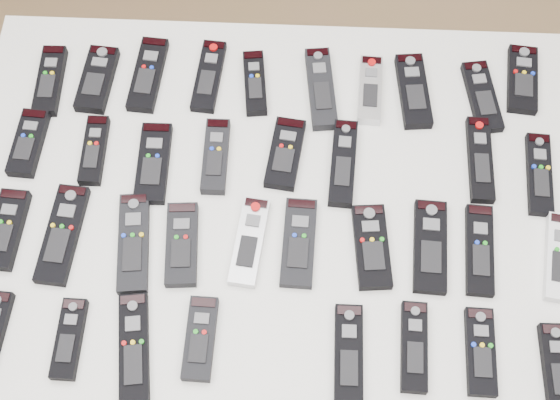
{
  "coord_description": "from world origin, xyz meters",
  "views": [
    {
      "loc": [
        0.1,
        -0.52,
        2.13
      ],
      "look_at": [
        0.07,
        0.15,
        0.8
      ],
      "focal_mm": 50.0,
      "sensor_mm": 36.0,
      "label": 1
    }
  ],
  "objects_px": {
    "remote_21": "(182,244)",
    "remote_34": "(481,352)",
    "remote_11": "(94,150)",
    "remote_31": "(200,339)",
    "remote_30": "(134,350)",
    "remote_17": "(539,174)",
    "remote_18": "(7,229)",
    "remote_3": "(209,76)",
    "remote_6": "(370,90)",
    "remote_0": "(50,81)",
    "remote_20": "(134,243)",
    "remote_25": "(430,247)",
    "remote_33": "(414,347)",
    "remote_8": "(482,97)",
    "remote_9": "(522,79)",
    "remote_2": "(148,75)",
    "remote_29": "(69,339)",
    "remote_7": "(413,91)",
    "remote_32": "(349,355)",
    "remote_13": "(216,156)",
    "remote_12": "(153,163)",
    "remote_23": "(299,243)",
    "remote_19": "(62,234)",
    "remote_10": "(28,143)",
    "remote_14": "(285,154)",
    "remote_1": "(97,79)",
    "table": "(280,217)",
    "remote_35": "(558,368)",
    "remote_15": "(343,163)",
    "remote_24": "(372,247)",
    "remote_26": "(479,250)",
    "remote_27": "(558,257)",
    "remote_16": "(480,159)",
    "remote_5": "(321,89)"
  },
  "relations": [
    {
      "from": "remote_2",
      "to": "remote_35",
      "type": "bearing_deg",
      "value": -32.36
    },
    {
      "from": "remote_1",
      "to": "remote_3",
      "type": "xyz_separation_m",
      "value": [
        0.23,
        0.02,
        -0.0
      ]
    },
    {
      "from": "remote_30",
      "to": "remote_29",
      "type": "bearing_deg",
      "value": 164.82
    },
    {
      "from": "remote_13",
      "to": "remote_14",
      "type": "bearing_deg",
      "value": 5.09
    },
    {
      "from": "remote_25",
      "to": "remote_33",
      "type": "xyz_separation_m",
      "value": [
        -0.04,
        -0.19,
        0.0
      ]
    },
    {
      "from": "remote_5",
      "to": "remote_27",
      "type": "height_order",
      "value": "remote_5"
    },
    {
      "from": "remote_0",
      "to": "remote_20",
      "type": "relative_size",
      "value": 0.83
    },
    {
      "from": "remote_33",
      "to": "remote_14",
      "type": "bearing_deg",
      "value": 124.42
    },
    {
      "from": "remote_21",
      "to": "remote_30",
      "type": "relative_size",
      "value": 0.8
    },
    {
      "from": "remote_30",
      "to": "remote_16",
      "type": "bearing_deg",
      "value": 25.2
    },
    {
      "from": "remote_12",
      "to": "remote_32",
      "type": "height_order",
      "value": "same"
    },
    {
      "from": "remote_6",
      "to": "remote_3",
      "type": "bearing_deg",
      "value": 178.67
    },
    {
      "from": "remote_9",
      "to": "remote_10",
      "type": "bearing_deg",
      "value": -162.9
    },
    {
      "from": "remote_8",
      "to": "remote_31",
      "type": "height_order",
      "value": "remote_31"
    },
    {
      "from": "remote_15",
      "to": "remote_17",
      "type": "distance_m",
      "value": 0.39
    },
    {
      "from": "remote_8",
      "to": "remote_11",
      "type": "height_order",
      "value": "remote_11"
    },
    {
      "from": "remote_7",
      "to": "remote_26",
      "type": "relative_size",
      "value": 0.97
    },
    {
      "from": "remote_21",
      "to": "remote_34",
      "type": "relative_size",
      "value": 1.05
    },
    {
      "from": "remote_9",
      "to": "remote_16",
      "type": "bearing_deg",
      "value": -111.6
    },
    {
      "from": "remote_16",
      "to": "remote_27",
      "type": "distance_m",
      "value": 0.24
    },
    {
      "from": "remote_30",
      "to": "remote_2",
      "type": "bearing_deg",
      "value": 86.66
    },
    {
      "from": "remote_8",
      "to": "remote_29",
      "type": "bearing_deg",
      "value": -153.25
    },
    {
      "from": "remote_0",
      "to": "remote_32",
      "type": "height_order",
      "value": "remote_0"
    },
    {
      "from": "remote_17",
      "to": "remote_18",
      "type": "relative_size",
      "value": 1.1
    },
    {
      "from": "remote_9",
      "to": "remote_13",
      "type": "xyz_separation_m",
      "value": [
        -0.63,
        -0.21,
        0.0
      ]
    },
    {
      "from": "remote_30",
      "to": "remote_34",
      "type": "bearing_deg",
      "value": -5.61
    },
    {
      "from": "remote_6",
      "to": "remote_11",
      "type": "distance_m",
      "value": 0.58
    },
    {
      "from": "remote_26",
      "to": "remote_27",
      "type": "bearing_deg",
      "value": 0.08
    },
    {
      "from": "remote_3",
      "to": "remote_6",
      "type": "height_order",
      "value": "remote_6"
    },
    {
      "from": "remote_21",
      "to": "remote_29",
      "type": "height_order",
      "value": "remote_21"
    },
    {
      "from": "table",
      "to": "remote_19",
      "type": "xyz_separation_m",
      "value": [
        -0.41,
        -0.09,
        0.07
      ]
    },
    {
      "from": "remote_29",
      "to": "remote_31",
      "type": "xyz_separation_m",
      "value": [
        0.23,
        0.01,
        0.0
      ]
    },
    {
      "from": "remote_7",
      "to": "remote_32",
      "type": "distance_m",
      "value": 0.58
    },
    {
      "from": "remote_21",
      "to": "remote_33",
      "type": "relative_size",
      "value": 1.02
    },
    {
      "from": "remote_6",
      "to": "remote_23",
      "type": "distance_m",
      "value": 0.38
    },
    {
      "from": "remote_32",
      "to": "remote_6",
      "type": "bearing_deg",
      "value": 85.64
    },
    {
      "from": "remote_14",
      "to": "remote_24",
      "type": "distance_m",
      "value": 0.26
    },
    {
      "from": "remote_25",
      "to": "remote_2",
      "type": "bearing_deg",
      "value": 150.29
    },
    {
      "from": "remote_1",
      "to": "remote_12",
      "type": "xyz_separation_m",
      "value": [
        0.14,
        -0.19,
        -0.0
      ]
    },
    {
      "from": "remote_19",
      "to": "remote_23",
      "type": "relative_size",
      "value": 1.13
    },
    {
      "from": "remote_16",
      "to": "remote_23",
      "type": "xyz_separation_m",
      "value": [
        -0.35,
        -0.19,
        -0.0
      ]
    },
    {
      "from": "remote_3",
      "to": "remote_11",
      "type": "distance_m",
      "value": 0.29
    },
    {
      "from": "remote_0",
      "to": "remote_34",
      "type": "relative_size",
      "value": 1.05
    },
    {
      "from": "remote_8",
      "to": "remote_12",
      "type": "relative_size",
      "value": 0.95
    },
    {
      "from": "table",
      "to": "remote_7",
      "type": "bearing_deg",
      "value": 45.29
    },
    {
      "from": "remote_18",
      "to": "remote_31",
      "type": "distance_m",
      "value": 0.43
    },
    {
      "from": "remote_3",
      "to": "remote_33",
      "type": "relative_size",
      "value": 1.07
    },
    {
      "from": "remote_11",
      "to": "remote_31",
      "type": "relative_size",
      "value": 1.01
    },
    {
      "from": "remote_11",
      "to": "remote_15",
      "type": "relative_size",
      "value": 0.81
    },
    {
      "from": "remote_8",
      "to": "remote_9",
      "type": "height_order",
      "value": "same"
    }
  ]
}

